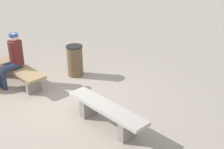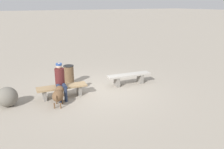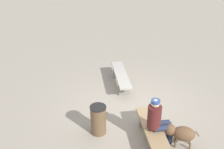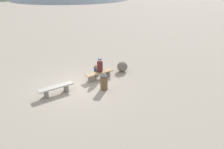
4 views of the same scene
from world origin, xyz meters
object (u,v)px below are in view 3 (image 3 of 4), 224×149
(bench_left, at_px, (121,77))
(dog, at_px, (181,133))
(trash_bin, at_px, (98,120))
(bench_right, at_px, (152,131))
(seated_person, at_px, (158,119))

(bench_left, height_order, dog, dog)
(trash_bin, bearing_deg, bench_right, 61.03)
(bench_left, bearing_deg, bench_right, 5.93)
(seated_person, relative_size, trash_bin, 1.58)
(seated_person, bearing_deg, bench_right, -122.05)
(bench_left, distance_m, dog, 3.25)
(bench_left, xyz_separation_m, dog, (3.19, 0.59, 0.07))
(bench_left, bearing_deg, dog, 16.80)
(seated_person, xyz_separation_m, trash_bin, (-0.75, -1.32, -0.33))
(trash_bin, bearing_deg, bench_left, 150.24)
(bench_right, height_order, seated_person, seated_person)
(trash_bin, bearing_deg, seated_person, 60.44)
(bench_right, xyz_separation_m, dog, (0.31, 0.61, 0.06))
(bench_left, xyz_separation_m, bench_right, (2.88, -0.02, 0.00))
(seated_person, bearing_deg, bench_left, -172.97)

